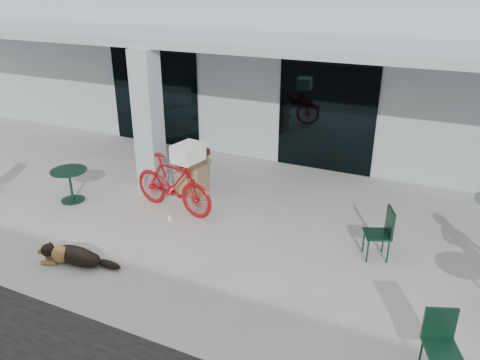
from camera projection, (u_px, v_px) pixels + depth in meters
The scene contains 14 objects.
ground at pixel (149, 246), 8.46m from camera, with size 80.00×80.00×0.00m, color #B5B3AA.
building at pixel (303, 55), 14.64m from camera, with size 22.00×7.00×4.50m, color #A7B7BD.
storefront_glass_left at pixel (155, 97), 13.32m from camera, with size 2.80×0.06×2.70m, color black.
storefront_glass_right at pixel (326, 117), 11.36m from camera, with size 2.40×0.06×2.70m, color black.
column at pixel (148, 121), 10.34m from camera, with size 0.50×0.50×3.12m, color #A7B7BD.
overhang at pixel (235, 41), 10.19m from camera, with size 22.00×2.80×0.18m, color #A7B7BD.
bicycle at pixel (173, 184), 9.54m from camera, with size 0.56×1.98×1.19m, color #AC0D13.
laundry_basket at pixel (188, 153), 9.00m from camera, with size 0.58×0.43×0.35m, color white.
dog at pixel (76, 255), 7.85m from camera, with size 1.09×0.36×0.36m, color black, non-canonical shape.
cup_near_dog at pixel (170, 218), 9.35m from camera, with size 0.08×0.08×0.10m, color white.
cafe_table_near at pixel (71, 186), 10.05m from camera, with size 0.77×0.77×0.72m, color #123425, non-canonical shape.
cafe_chair_far_a at pixel (441, 347), 5.53m from camera, with size 0.39×0.43×0.87m, color #123425, non-canonical shape.
cafe_chair_far_b at pixel (377, 234), 7.94m from camera, with size 0.42×0.46×0.93m, color #123425, non-canonical shape.
trash_receptacle at pixel (192, 173), 10.33m from camera, with size 0.60×0.60×1.02m, color #906D4B, non-canonical shape.
Camera 1 is at (4.61, -5.90, 4.44)m, focal length 35.00 mm.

